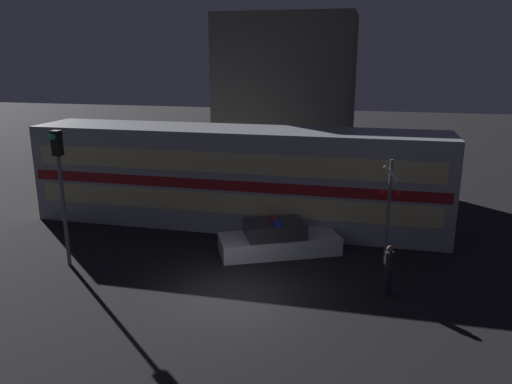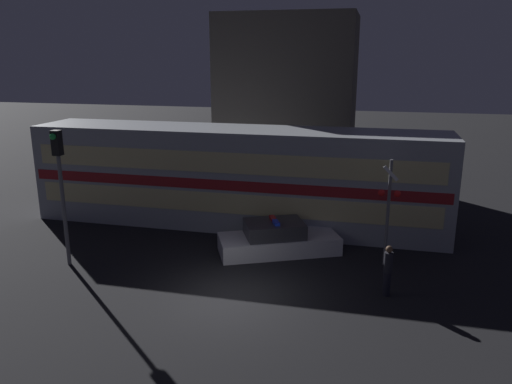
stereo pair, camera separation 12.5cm
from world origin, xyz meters
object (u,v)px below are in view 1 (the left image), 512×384
Objects in this scene: crossing_signal_near at (389,205)px; pedestrian at (388,270)px; traffic_light_corner at (60,177)px; police_car at (278,240)px; train at (236,177)px.

pedestrian is at bearing -89.07° from crossing_signal_near.
traffic_light_corner reaches higher than crossing_signal_near.
crossing_signal_near reaches higher than police_car.
traffic_light_corner is (-11.69, -0.22, 2.55)m from pedestrian.
pedestrian is at bearing -41.03° from train.
crossing_signal_near is (6.77, -3.39, 0.10)m from train.
police_car is 0.99× the size of traffic_light_corner.
traffic_light_corner reaches higher than police_car.
police_car is 8.57m from traffic_light_corner.
police_car is at bearing 175.97° from crossing_signal_near.
pedestrian is (4.22, -2.84, 0.37)m from police_car.
crossing_signal_near is at bearing -26.57° from train.
traffic_light_corner reaches higher than train.
train is 4.67× the size of crossing_signal_near.
traffic_light_corner is (-11.65, -2.76, 1.08)m from crossing_signal_near.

